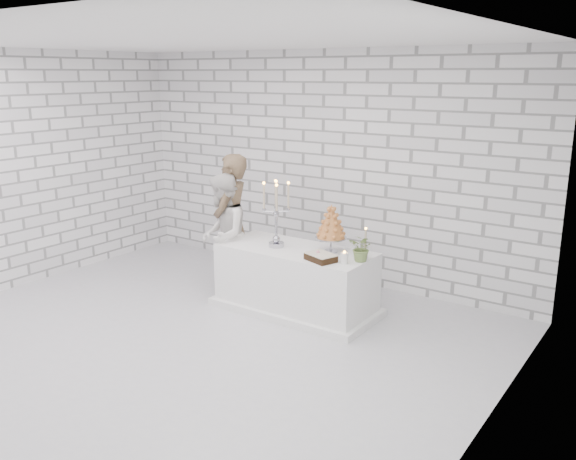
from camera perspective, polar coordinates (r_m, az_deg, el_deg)
The scene contains 14 objects.
ground at distance 6.53m, azimuth -8.68°, elevation -9.97°, with size 6.00×5.00×0.01m, color silver.
ceiling at distance 5.95m, azimuth -9.83°, elevation 17.34°, with size 6.00×5.00×0.01m, color white.
wall_back at distance 8.02m, azimuth 3.30°, elevation 6.01°, with size 6.00×0.01×3.00m, color white.
wall_left at distance 8.40m, azimuth -24.21°, elevation 5.15°, with size 0.01×5.00×3.00m, color white.
wall_right at distance 4.57m, azimuth 19.07°, elevation -1.39°, with size 0.01×5.00×3.00m, color white.
cake_table at distance 7.01m, azimuth 0.73°, elevation -4.71°, with size 1.80×0.80×0.75m, color white.
groom at distance 7.52m, azimuth -5.37°, elevation 0.54°, with size 0.64×0.42×1.75m, color brown.
bride at distance 7.42m, azimuth -6.17°, elevation -0.52°, with size 0.75×0.58×1.54m, color white.
candelabra at distance 6.88m, azimuth -1.12°, elevation 1.55°, with size 0.32×0.32×0.78m, color #A3A3AD, non-canonical shape.
croquembouche at distance 6.72m, azimuth 4.10°, elevation 0.16°, with size 0.35×0.35×0.55m, color #AE5F26, non-canonical shape.
chocolate_cake at distance 6.45m, azimuth 3.12°, elevation -2.59°, with size 0.31×0.22×0.08m, color black.
pillar_candle at distance 6.37m, azimuth 5.35°, elevation -2.67°, with size 0.08×0.08×0.12m, color white.
extra_taper at distance 6.57m, azimuth 7.33°, elevation -1.28°, with size 0.06×0.06×0.32m, color #BEAE8F.
flowers at distance 6.44m, azimuth 7.03°, elevation -1.70°, with size 0.27×0.23×0.30m, color #496832.
Camera 1 is at (4.15, -4.26, 2.70)m, focal length 37.59 mm.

